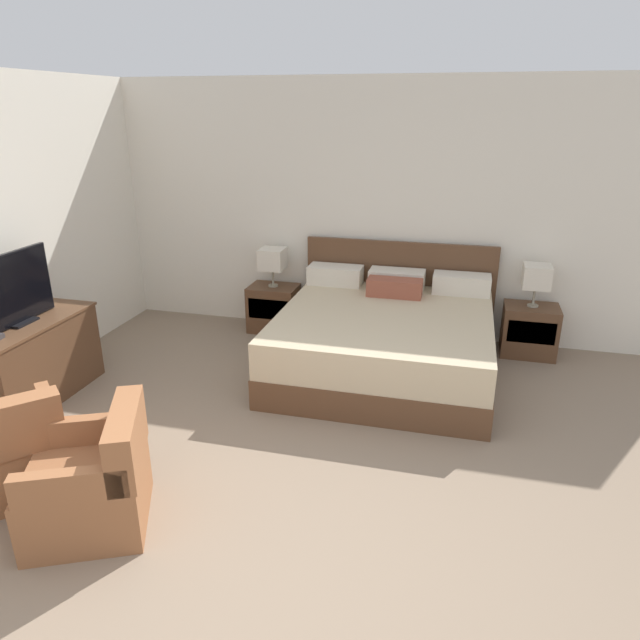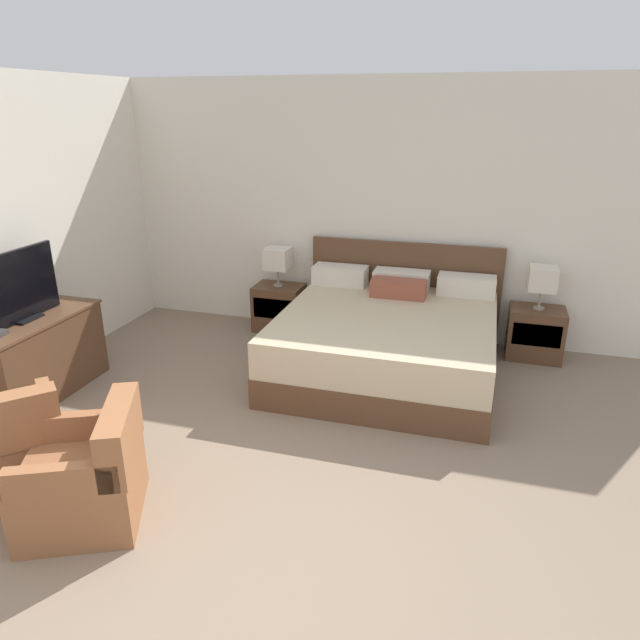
% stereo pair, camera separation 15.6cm
% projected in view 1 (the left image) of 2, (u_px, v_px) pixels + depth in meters
% --- Properties ---
extents(ground_plane, '(11.70, 11.70, 0.00)m').
position_uv_depth(ground_plane, '(241.00, 584.00, 3.11)').
color(ground_plane, '#84705B').
extents(wall_back, '(6.92, 0.06, 2.75)m').
position_uv_depth(wall_back, '(371.00, 211.00, 6.19)').
color(wall_back, silver).
rests_on(wall_back, ground).
extents(bed, '(2.07, 2.07, 1.08)m').
position_uv_depth(bed, '(385.00, 339.00, 5.52)').
color(bed, brown).
rests_on(bed, ground).
extents(nightstand_left, '(0.54, 0.40, 0.53)m').
position_uv_depth(nightstand_left, '(274.00, 308.00, 6.55)').
color(nightstand_left, brown).
rests_on(nightstand_left, ground).
extents(nightstand_right, '(0.54, 0.40, 0.53)m').
position_uv_depth(nightstand_right, '(529.00, 330.00, 5.90)').
color(nightstand_right, brown).
rests_on(nightstand_right, ground).
extents(table_lamp_left, '(0.27, 0.27, 0.44)m').
position_uv_depth(table_lamp_left, '(272.00, 259.00, 6.35)').
color(table_lamp_left, gray).
rests_on(table_lamp_left, nightstand_left).
extents(table_lamp_right, '(0.27, 0.27, 0.44)m').
position_uv_depth(table_lamp_right, '(537.00, 277.00, 5.70)').
color(table_lamp_right, gray).
rests_on(table_lamp_right, nightstand_right).
extents(dresser, '(0.56, 1.25, 0.73)m').
position_uv_depth(dresser, '(31.00, 360.00, 4.96)').
color(dresser, brown).
rests_on(dresser, ground).
extents(tv, '(0.18, 0.81, 0.61)m').
position_uv_depth(tv, '(14.00, 290.00, 4.71)').
color(tv, black).
rests_on(tv, dresser).
extents(armchair_by_window, '(0.97, 0.97, 0.76)m').
position_uv_depth(armchair_by_window, '(8.00, 453.00, 3.78)').
color(armchair_by_window, '#935B38').
rests_on(armchair_by_window, ground).
extents(armchair_companion, '(0.91, 0.91, 0.76)m').
position_uv_depth(armchair_companion, '(94.00, 483.00, 3.48)').
color(armchair_companion, '#935B38').
rests_on(armchair_companion, ground).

